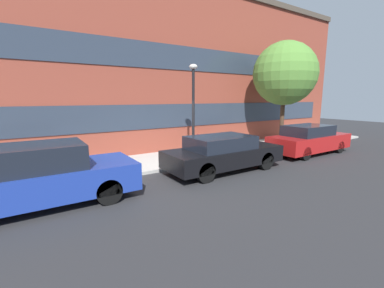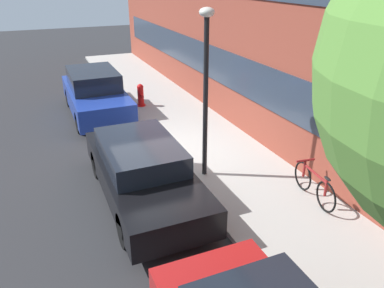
% 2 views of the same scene
% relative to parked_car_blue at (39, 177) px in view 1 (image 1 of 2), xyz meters
% --- Properties ---
extents(ground_plane, '(56.00, 56.00, 0.00)m').
position_rel_parked_car_blue_xyz_m(ground_plane, '(4.25, 1.05, -0.76)').
color(ground_plane, '#2B2B2D').
extents(sidewalk_strip, '(28.00, 2.73, 0.11)m').
position_rel_parked_car_blue_xyz_m(sidewalk_strip, '(4.25, 2.42, -0.70)').
color(sidewalk_strip, '#B2AFA8').
rests_on(sidewalk_strip, ground_plane).
extents(rowhouse_facade, '(28.00, 1.02, 8.10)m').
position_rel_parked_car_blue_xyz_m(rowhouse_facade, '(4.25, 4.22, 3.30)').
color(rowhouse_facade, brown).
rests_on(rowhouse_facade, ground_plane).
extents(parked_car_blue, '(4.44, 1.74, 1.54)m').
position_rel_parked_car_blue_xyz_m(parked_car_blue, '(0.00, 0.00, 0.00)').
color(parked_car_blue, '#1E3899').
rests_on(parked_car_blue, ground_plane).
extents(parked_car_black, '(4.43, 1.71, 1.29)m').
position_rel_parked_car_blue_xyz_m(parked_car_black, '(5.74, -0.00, -0.10)').
color(parked_car_black, black).
rests_on(parked_car_black, ground_plane).
extents(parked_car_red, '(4.39, 1.61, 1.36)m').
position_rel_parked_car_blue_xyz_m(parked_car_red, '(11.00, -0.00, -0.08)').
color(parked_car_red, '#AD1919').
rests_on(parked_car_red, ground_plane).
extents(fire_hydrant, '(0.57, 0.32, 0.81)m').
position_rel_parked_car_blue_xyz_m(fire_hydrant, '(-0.01, 1.59, -0.24)').
color(fire_hydrant, red).
rests_on(fire_hydrant, sidewalk_strip).
extents(bicycle, '(1.52, 0.44, 0.74)m').
position_rel_parked_car_blue_xyz_m(bicycle, '(7.40, 3.24, -0.27)').
color(bicycle, black).
rests_on(bicycle, sidewalk_strip).
extents(street_tree, '(3.17, 3.17, 5.30)m').
position_rel_parked_car_blue_xyz_m(street_tree, '(11.08, 1.66, 3.06)').
color(street_tree, '#473323').
rests_on(street_tree, sidewalk_strip).
extents(lamp_post, '(0.32, 0.32, 3.79)m').
position_rel_parked_car_blue_xyz_m(lamp_post, '(5.49, 1.59, 1.76)').
color(lamp_post, black).
rests_on(lamp_post, sidewalk_strip).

